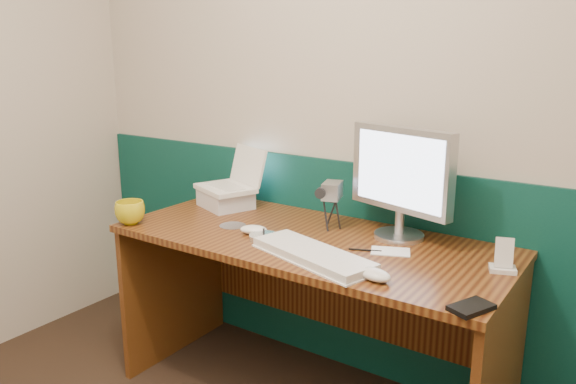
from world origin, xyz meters
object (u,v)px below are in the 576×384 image
Objects in this scene: laptop at (225,167)px; monitor at (402,181)px; mug at (130,212)px; camcorder at (332,204)px; desk at (308,322)px; keyboard at (313,255)px.

laptop is 0.58× the size of monitor.
camcorder is (0.76, 0.43, 0.06)m from mug.
desk is at bearing 6.48° from laptop.
laptop is at bearing 164.72° from desk.
laptop is 0.60m from camcorder.
camcorder reaches higher than mug.
monitor reaches higher than laptop.
mug is 0.88m from camcorder.
desk is 3.44× the size of monitor.
camcorder is at bearing 29.39° from mug.
desk is at bearing -130.56° from monitor.
desk is 3.21× the size of keyboard.
laptop is 0.82m from keyboard.
camcorder is (-0.28, -0.05, -0.12)m from monitor.
desk is 0.90m from mug.
laptop is 0.49m from mug.
monitor is (0.30, 0.20, 0.61)m from desk.
camcorder is (0.02, 0.15, 0.48)m from desk.
mug is at bearing -158.62° from keyboard.
monitor is (0.87, 0.04, 0.04)m from laptop.
keyboard is 0.89m from mug.
monitor is 3.64× the size of mug.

